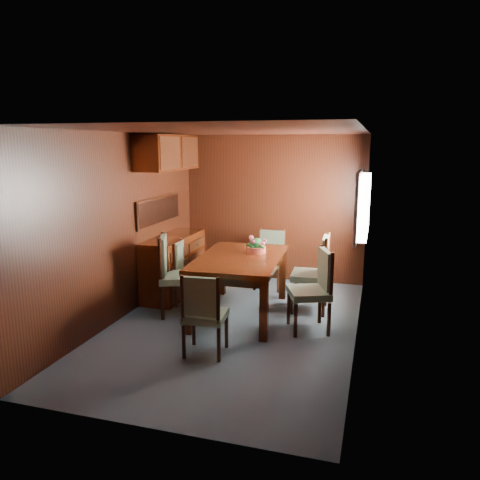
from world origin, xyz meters
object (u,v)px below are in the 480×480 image
(chair_head, at_px, (203,310))
(sideboard, at_px, (174,265))
(chair_left_near, at_px, (173,270))
(chair_right_near, at_px, (315,285))
(dining_table, at_px, (240,265))
(flower_centerpiece, at_px, (256,243))

(chair_head, bearing_deg, sideboard, 117.18)
(chair_left_near, distance_m, chair_head, 1.39)
(sideboard, bearing_deg, chair_right_near, -20.01)
(sideboard, height_order, chair_head, chair_head)
(dining_table, distance_m, chair_left_near, 0.90)
(dining_table, height_order, chair_head, chair_head)
(dining_table, relative_size, chair_left_near, 1.63)
(sideboard, height_order, chair_right_near, chair_right_near)
(chair_left_near, bearing_deg, chair_head, 17.23)
(sideboard, relative_size, chair_head, 1.51)
(sideboard, bearing_deg, dining_table, -25.00)
(flower_centerpiece, bearing_deg, sideboard, 168.43)
(chair_left_near, relative_size, chair_right_near, 1.06)
(chair_head, height_order, flower_centerpiece, flower_centerpiece)
(dining_table, xyz_separation_m, chair_right_near, (1.03, -0.25, -0.12))
(sideboard, xyz_separation_m, dining_table, (1.21, -0.56, 0.24))
(dining_table, height_order, chair_right_near, chair_right_near)
(sideboard, relative_size, chair_right_near, 1.36)
(sideboard, bearing_deg, flower_centerpiece, -11.57)
(chair_right_near, xyz_separation_m, chair_head, (-1.04, -1.07, -0.05))
(chair_left_near, distance_m, chair_right_near, 1.90)
(sideboard, distance_m, chair_head, 2.23)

